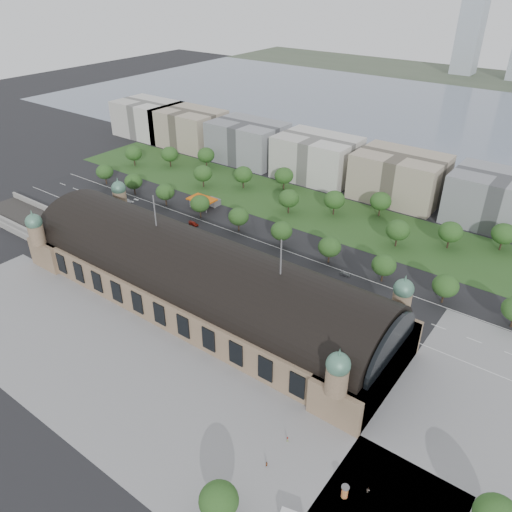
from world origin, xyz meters
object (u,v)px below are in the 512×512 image
Objects in this scene: traffic_car_1 at (127,201)px; bus_west at (224,258)px; parked_car_3 at (135,228)px; advertising_column at (345,492)px; parked_car_2 at (117,226)px; traffic_car_0 at (82,200)px; parked_car_0 at (132,233)px; petrol_station at (208,201)px; parked_car_6 at (197,259)px; pedestrian_2 at (368,490)px; traffic_car_5 at (345,274)px; pedestrian_4 at (227,500)px; pedestrian_1 at (267,464)px; bus_east at (315,295)px; traffic_car_6 at (389,324)px; parked_car_4 at (154,242)px; traffic_car_2 at (133,214)px; pedestrian_0 at (287,439)px; traffic_car_3 at (194,224)px; bus_mid at (264,271)px; parked_car_1 at (157,237)px; parked_car_5 at (160,242)px.

traffic_car_1 is 81.44m from bus_west.
advertising_column is at bearing 43.95° from parked_car_3.
traffic_car_1 is at bearing -173.78° from parked_car_2.
traffic_car_0 is 0.82× the size of parked_car_0.
parked_car_0 is at bearing -99.81° from petrol_station.
petrol_station is at bearing 179.02° from parked_car_6.
parked_car_3 is 2.42× the size of pedestrian_2.
traffic_car_5 is 2.01× the size of pedestrian_4.
traffic_car_1 is at bearing 82.16° from pedestrian_1.
parked_car_2 reaches higher than traffic_car_0.
bus_east is at bearing 56.78° from parked_car_0.
parked_car_2 reaches higher than traffic_car_6.
parked_car_3 is 17.47m from parked_car_4.
traffic_car_2 is 56.64m from parked_car_6.
advertising_column is 20.11m from pedestrian_0.
traffic_car_0 is 51.15m from parked_car_0.
traffic_car_3 is 136.97m from pedestrian_1.
pedestrian_1 is at bearing 14.75° from parked_car_6.
parked_car_3 is 1.27× the size of advertising_column.
parked_car_2 is 0.34× the size of bus_mid.
traffic_car_6 is 109.37m from parked_car_4.
parked_car_6 is 0.41× the size of bus_west.
pedestrian_1 reaches higher than traffic_car_5.
parked_car_1 is 0.40× the size of bus_west.
traffic_car_1 is at bearing -146.55° from parked_car_3.
parked_car_1 is at bearing -68.45° from pedestrian_4.
parked_car_5 is 118.65m from pedestrian_0.
traffic_car_2 is 65.61m from bus_west.
parked_car_6 is (50.82, 0.21, 0.12)m from parked_car_2.
traffic_car_1 is (20.76, 13.07, 0.17)m from traffic_car_0.
parked_car_6 is 54.79m from bus_east.
parked_car_4 is (-109.13, -7.23, -0.01)m from traffic_car_6.
pedestrian_0 is at bearing -166.49° from traffic_car_5.
pedestrian_0 is (137.08, -67.65, 0.06)m from traffic_car_2.
advertising_column is at bearing -37.73° from petrol_station.
traffic_car_5 is (79.51, 3.41, -0.15)m from traffic_car_3.
traffic_car_5 is at bearing -108.60° from pedestrian_4.
parked_car_3 is at bearing -117.02° from parked_car_1.
traffic_car_0 is at bearing -137.35° from parked_car_0.
traffic_car_1 is 1.26× the size of traffic_car_5.
petrol_station is 1.21× the size of bus_east.
parked_car_1 is at bearing 171.54° from traffic_car_3.
bus_mid is 3.70× the size of advertising_column.
pedestrian_2 is (76.27, -63.05, -0.93)m from bus_mid.
bus_west is 44.37m from bus_east.
traffic_car_5 is at bearing 68.87° from parked_car_0.
traffic_car_3 is 144.49m from pedestrian_4.
traffic_car_0 is at bearing -132.61° from parked_car_5.
pedestrian_2 is (23.41, 8.62, 0.12)m from pedestrian_1.
petrol_station reaches higher than parked_car_2.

